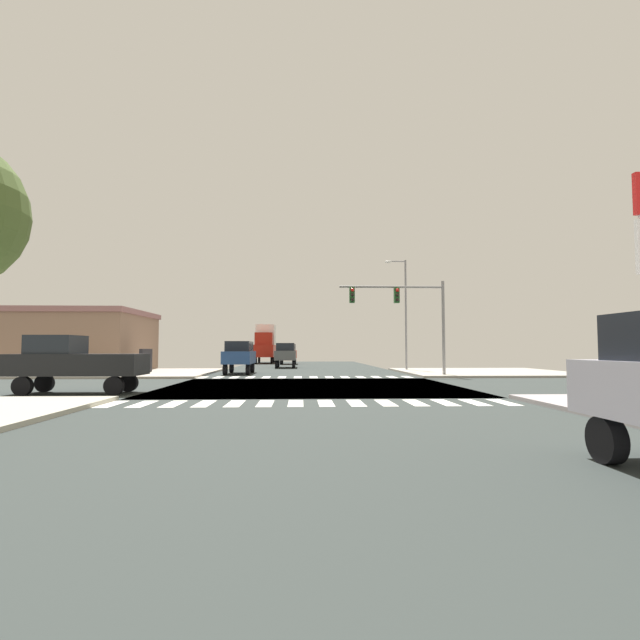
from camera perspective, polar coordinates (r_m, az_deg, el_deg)
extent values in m
cube|color=#2D3432|center=(23.40, -0.88, -7.92)|extent=(14.00, 90.00, 0.05)
cube|color=#2D3432|center=(23.40, -0.88, -7.92)|extent=(90.00, 12.00, 0.05)
cube|color=#A09B91|center=(37.89, 18.78, -5.88)|extent=(12.00, 12.00, 0.14)
cube|color=#A69D90|center=(37.47, -21.80, -5.85)|extent=(12.00, 12.00, 0.14)
cube|color=white|center=(17.25, -23.53, -9.14)|extent=(0.50, 2.00, 0.01)
cube|color=white|center=(16.92, -20.33, -9.33)|extent=(0.50, 2.00, 0.01)
cube|color=white|center=(16.64, -17.01, -9.50)|extent=(0.50, 2.00, 0.01)
cube|color=white|center=(16.42, -13.58, -9.63)|extent=(0.50, 2.00, 0.01)
cube|color=white|center=(16.26, -10.07, -9.74)|extent=(0.50, 2.00, 0.01)
cube|color=white|center=(16.16, -6.50, -9.81)|extent=(0.50, 2.00, 0.01)
cube|color=white|center=(16.12, -2.90, -9.84)|extent=(0.50, 2.00, 0.01)
cube|color=white|center=(16.14, 0.70, -9.84)|extent=(0.50, 2.00, 0.01)
cube|color=white|center=(16.22, 4.28, -9.80)|extent=(0.50, 2.00, 0.01)
cube|color=white|center=(16.37, 7.81, -9.72)|extent=(0.50, 2.00, 0.01)
cube|color=white|center=(16.57, 11.26, -9.61)|extent=(0.50, 2.00, 0.01)
cube|color=white|center=(16.83, 14.62, -9.46)|extent=(0.50, 2.00, 0.01)
cube|color=white|center=(17.15, 17.86, -9.30)|extent=(0.50, 2.00, 0.01)
cube|color=white|center=(17.52, 20.97, -9.11)|extent=(0.50, 2.00, 0.01)
cube|color=white|center=(31.28, -13.79, -6.64)|extent=(0.50, 2.00, 0.01)
cube|color=white|center=(31.10, -11.97, -6.68)|extent=(0.50, 2.00, 0.01)
cube|color=white|center=(30.95, -10.13, -6.72)|extent=(0.50, 2.00, 0.01)
cube|color=white|center=(30.83, -8.27, -6.75)|extent=(0.50, 2.00, 0.01)
cube|color=white|center=(30.74, -6.41, -6.77)|extent=(0.50, 2.00, 0.01)
cube|color=white|center=(30.69, -4.53, -6.79)|extent=(0.50, 2.00, 0.01)
cube|color=white|center=(30.67, -2.65, -6.80)|extent=(0.50, 2.00, 0.01)
cube|color=white|center=(30.68, -0.77, -6.80)|extent=(0.50, 2.00, 0.01)
cube|color=white|center=(30.73, 1.11, -6.80)|extent=(0.50, 2.00, 0.01)
cube|color=white|center=(30.80, 2.98, -6.78)|extent=(0.50, 2.00, 0.01)
cube|color=white|center=(30.91, 4.84, -6.76)|extent=(0.50, 2.00, 0.01)
cube|color=white|center=(31.05, 6.68, -6.74)|extent=(0.50, 2.00, 0.01)
cube|color=white|center=(31.22, 8.51, -6.71)|extent=(0.50, 2.00, 0.01)
cube|color=white|center=(31.43, 10.31, -6.67)|extent=(0.50, 2.00, 0.01)
cylinder|color=gray|center=(32.28, 14.46, -1.00)|extent=(0.20, 0.20, 6.24)
cylinder|color=gray|center=(31.70, 8.48, 3.91)|extent=(6.80, 0.14, 0.14)
cube|color=#1E5123|center=(31.70, 9.09, 2.91)|extent=(0.32, 0.40, 1.00)
sphere|color=red|center=(31.50, 9.17, 3.52)|extent=(0.22, 0.22, 0.22)
sphere|color=black|center=(31.46, 9.18, 2.96)|extent=(0.22, 0.22, 0.22)
sphere|color=black|center=(31.43, 9.18, 2.40)|extent=(0.22, 0.22, 0.22)
cube|color=#1E5123|center=(31.25, 3.82, 2.97)|extent=(0.32, 0.40, 1.00)
sphere|color=red|center=(31.05, 3.87, 3.59)|extent=(0.22, 0.22, 0.22)
sphere|color=black|center=(31.01, 3.87, 3.02)|extent=(0.22, 0.22, 0.22)
sphere|color=black|center=(30.98, 3.88, 2.45)|extent=(0.22, 0.22, 0.22)
cylinder|color=gray|center=(39.59, 10.17, 0.56)|extent=(0.16, 0.16, 9.05)
cylinder|color=gray|center=(39.99, 9.12, 6.90)|extent=(1.40, 0.10, 0.10)
ellipsoid|color=silver|center=(39.85, 8.13, 6.85)|extent=(0.60, 0.32, 0.20)
cube|color=#8F6D59|center=(42.60, -28.54, -2.51)|extent=(12.60, 9.13, 4.38)
cube|color=#976666|center=(42.69, -28.45, 0.70)|extent=(12.90, 9.43, 0.40)
cube|color=black|center=(36.38, -19.99, -4.66)|extent=(0.24, 2.20, 1.80)
cylinder|color=black|center=(58.32, -5.76, -4.80)|extent=(0.26, 0.80, 0.80)
cylinder|color=black|center=(58.47, -7.65, -4.79)|extent=(0.26, 0.80, 0.80)
cylinder|color=black|center=(63.21, -5.50, -4.70)|extent=(0.26, 0.80, 0.80)
cylinder|color=black|center=(63.34, -7.24, -4.68)|extent=(0.26, 0.80, 0.80)
cube|color=#A71E11|center=(60.81, -6.53, -3.66)|extent=(2.40, 7.20, 1.49)
cube|color=white|center=(61.91, -6.44, -1.79)|extent=(2.30, 4.18, 2.56)
cube|color=#A71E11|center=(58.67, -6.67, -2.22)|extent=(2.11, 2.02, 1.49)
cylinder|color=black|center=(33.71, -8.56, -5.84)|extent=(0.26, 0.74, 0.74)
cylinder|color=black|center=(33.91, -11.21, -5.80)|extent=(0.26, 0.74, 0.74)
cylinder|color=black|center=(36.82, -8.03, -5.64)|extent=(0.26, 0.74, 0.74)
cylinder|color=black|center=(37.01, -10.46, -5.60)|extent=(0.26, 0.74, 0.74)
cube|color=navy|center=(35.33, -9.54, -4.40)|extent=(1.96, 4.60, 0.88)
cube|color=black|center=(35.32, -9.53, -3.11)|extent=(1.69, 3.22, 0.72)
cylinder|color=black|center=(21.86, -31.85, -6.68)|extent=(0.74, 0.26, 0.74)
cylinder|color=black|center=(23.26, -29.90, -6.52)|extent=(0.74, 0.26, 0.74)
cylinder|color=black|center=(20.39, -23.27, -7.19)|extent=(0.74, 0.26, 0.74)
cylinder|color=black|center=(21.89, -21.77, -6.95)|extent=(0.74, 0.26, 0.74)
cube|color=black|center=(21.75, -26.75, -4.74)|extent=(5.10, 2.00, 0.86)
cube|color=black|center=(22.12, -28.80, -2.58)|extent=(1.79, 1.76, 0.75)
cylinder|color=black|center=(8.99, 30.89, -12.13)|extent=(0.26, 0.74, 0.74)
cylinder|color=black|center=(44.54, -3.16, -5.28)|extent=(0.26, 0.74, 0.74)
cylinder|color=black|center=(44.59, -5.19, -5.27)|extent=(0.26, 0.74, 0.74)
cylinder|color=black|center=(47.67, -3.11, -5.16)|extent=(0.26, 0.74, 0.74)
cylinder|color=black|center=(47.72, -5.00, -5.15)|extent=(0.26, 0.74, 0.74)
cube|color=#515556|center=(46.11, -4.11, -4.21)|extent=(1.96, 4.60, 0.88)
cube|color=black|center=(46.10, -4.11, -3.21)|extent=(1.69, 3.22, 0.72)
cylinder|color=black|center=(55.25, -3.01, -4.92)|extent=(0.26, 0.74, 0.74)
cylinder|color=black|center=(55.29, -4.64, -4.91)|extent=(0.26, 0.74, 0.74)
cylinder|color=black|center=(58.38, -2.98, -4.84)|extent=(0.26, 0.74, 0.74)
cylinder|color=black|center=(58.42, -4.52, -4.84)|extent=(0.26, 0.74, 0.74)
cube|color=#A42414|center=(56.82, -3.78, -4.06)|extent=(1.96, 4.60, 0.88)
cube|color=black|center=(56.81, -3.78, -3.26)|extent=(1.69, 3.22, 0.72)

